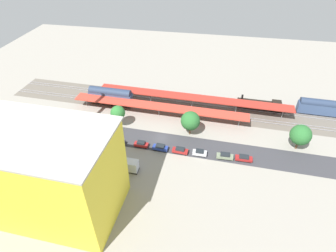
% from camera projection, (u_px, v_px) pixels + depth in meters
% --- Properties ---
extents(ground_plane, '(197.80, 197.80, 0.00)m').
position_uv_depth(ground_plane, '(161.00, 138.00, 86.40)').
color(ground_plane, gray).
rests_on(ground_plane, ground).
extents(rail_bed, '(124.11, 19.43, 0.01)m').
position_uv_depth(rail_bed, '(172.00, 105.00, 101.57)').
color(rail_bed, '#665E54').
rests_on(rail_bed, ground).
extents(street_asphalt, '(123.89, 14.03, 0.01)m').
position_uv_depth(street_asphalt, '(160.00, 142.00, 84.82)').
color(street_asphalt, '#38383D').
rests_on(street_asphalt, ground).
extents(track_rails, '(123.53, 13.01, 0.12)m').
position_uv_depth(track_rails, '(172.00, 104.00, 101.46)').
color(track_rails, '#9E9EA8').
rests_on(track_rails, ground).
extents(platform_canopy_near, '(60.91, 7.00, 3.96)m').
position_uv_depth(platform_canopy_near, '(159.00, 106.00, 93.86)').
color(platform_canopy_near, '#C63D2D').
rests_on(platform_canopy_near, ground).
extents(platform_canopy_far, '(69.55, 7.40, 4.39)m').
position_uv_depth(platform_canopy_far, '(192.00, 97.00, 97.68)').
color(platform_canopy_far, '#A82D23').
rests_on(platform_canopy_far, ground).
extents(locomotive, '(16.79, 3.19, 4.88)m').
position_uv_depth(locomotive, '(261.00, 105.00, 98.36)').
color(locomotive, black).
rests_on(locomotive, ground).
extents(passenger_coach, '(18.39, 3.70, 5.98)m').
position_uv_depth(passenger_coach, '(326.00, 107.00, 94.42)').
color(passenger_coach, black).
rests_on(passenger_coach, ground).
extents(freight_coach_far, '(16.31, 3.85, 6.43)m').
position_uv_depth(freight_coach_far, '(110.00, 96.00, 100.24)').
color(freight_coach_far, black).
rests_on(freight_coach_far, ground).
extents(parked_car_0, '(4.82, 1.83, 1.65)m').
position_uv_depth(parked_car_0, '(244.00, 158.00, 77.96)').
color(parked_car_0, black).
rests_on(parked_car_0, ground).
extents(parked_car_1, '(4.75, 1.70, 1.82)m').
position_uv_depth(parked_car_1, '(225.00, 156.00, 78.54)').
color(parked_car_1, black).
rests_on(parked_car_1, ground).
extents(parked_car_2, '(4.10, 1.87, 1.70)m').
position_uv_depth(parked_car_2, '(200.00, 153.00, 79.73)').
color(parked_car_2, black).
rests_on(parked_car_2, ground).
extents(parked_car_3, '(4.76, 2.10, 1.72)m').
position_uv_depth(parked_car_3, '(180.00, 151.00, 80.48)').
color(parked_car_3, black).
rests_on(parked_car_3, ground).
extents(parked_car_4, '(4.70, 2.23, 1.80)m').
position_uv_depth(parked_car_4, '(160.00, 148.00, 81.47)').
color(parked_car_4, black).
rests_on(parked_car_4, ground).
extents(parked_car_5, '(4.30, 1.87, 1.81)m').
position_uv_depth(parked_car_5, '(141.00, 144.00, 82.68)').
color(parked_car_5, black).
rests_on(parked_car_5, ground).
extents(parked_car_6, '(4.74, 1.96, 1.70)m').
position_uv_depth(parked_car_6, '(118.00, 142.00, 83.47)').
color(parked_car_6, black).
rests_on(parked_car_6, ground).
extents(construction_building, '(29.92, 19.40, 21.75)m').
position_uv_depth(construction_building, '(49.00, 174.00, 59.53)').
color(construction_building, yellow).
rests_on(construction_building, ground).
extents(construction_roof_slab, '(30.54, 20.02, 0.40)m').
position_uv_depth(construction_roof_slab, '(33.00, 135.00, 52.81)').
color(construction_roof_slab, '#B7B2A8').
rests_on(construction_roof_slab, construction_building).
extents(box_truck_0, '(8.93, 2.92, 3.66)m').
position_uv_depth(box_truck_0, '(58.00, 156.00, 77.28)').
color(box_truck_0, black).
rests_on(box_truck_0, ground).
extents(box_truck_1, '(9.11, 2.87, 3.47)m').
position_uv_depth(box_truck_1, '(122.00, 165.00, 74.61)').
color(box_truck_1, black).
rests_on(box_truck_1, ground).
extents(box_truck_2, '(8.92, 2.56, 3.61)m').
position_uv_depth(box_truck_2, '(102.00, 161.00, 75.59)').
color(box_truck_2, black).
rests_on(box_truck_2, ground).
extents(street_tree_0, '(4.69, 4.69, 7.94)m').
position_uv_depth(street_tree_0, '(118.00, 113.00, 87.58)').
color(street_tree_0, brown).
rests_on(street_tree_0, ground).
extents(street_tree_1, '(6.11, 6.11, 8.24)m').
position_uv_depth(street_tree_1, '(301.00, 135.00, 79.30)').
color(street_tree_1, brown).
rests_on(street_tree_1, ground).
extents(street_tree_2, '(6.04, 6.04, 8.27)m').
position_uv_depth(street_tree_2, '(190.00, 121.00, 84.69)').
color(street_tree_2, brown).
rests_on(street_tree_2, ground).
extents(traffic_light, '(0.50, 0.36, 7.35)m').
position_uv_depth(traffic_light, '(78.00, 130.00, 81.65)').
color(traffic_light, '#333333').
rests_on(traffic_light, ground).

